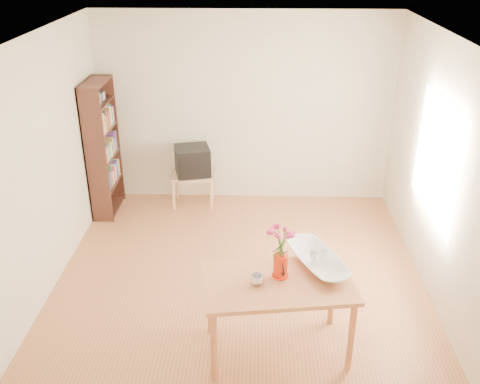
{
  "coord_description": "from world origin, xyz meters",
  "views": [
    {
      "loc": [
        0.16,
        -4.74,
        3.44
      ],
      "look_at": [
        0.0,
        0.3,
        1.0
      ],
      "focal_mm": 40.0,
      "sensor_mm": 36.0,
      "label": 1
    }
  ],
  "objects_px": {
    "mug": "(257,279)",
    "television": "(193,160)",
    "pitcher": "(280,267)",
    "table": "(278,290)",
    "bowl": "(319,240)"
  },
  "relations": [
    {
      "from": "mug",
      "to": "bowl",
      "type": "xyz_separation_m",
      "value": [
        0.54,
        0.33,
        0.2
      ]
    },
    {
      "from": "pitcher",
      "to": "mug",
      "type": "height_order",
      "value": "pitcher"
    },
    {
      "from": "television",
      "to": "pitcher",
      "type": "bearing_deg",
      "value": -83.05
    },
    {
      "from": "mug",
      "to": "bowl",
      "type": "bearing_deg",
      "value": 173.95
    },
    {
      "from": "pitcher",
      "to": "mug",
      "type": "bearing_deg",
      "value": -161.29
    },
    {
      "from": "pitcher",
      "to": "mug",
      "type": "distance_m",
      "value": 0.24
    },
    {
      "from": "table",
      "to": "mug",
      "type": "distance_m",
      "value": 0.23
    },
    {
      "from": "mug",
      "to": "bowl",
      "type": "height_order",
      "value": "bowl"
    },
    {
      "from": "pitcher",
      "to": "table",
      "type": "bearing_deg",
      "value": -112.22
    },
    {
      "from": "pitcher",
      "to": "bowl",
      "type": "distance_m",
      "value": 0.43
    },
    {
      "from": "pitcher",
      "to": "bowl",
      "type": "xyz_separation_m",
      "value": [
        0.34,
        0.21,
        0.15
      ]
    },
    {
      "from": "mug",
      "to": "television",
      "type": "xyz_separation_m",
      "value": [
        -0.88,
        2.96,
        -0.14
      ]
    },
    {
      "from": "table",
      "to": "pitcher",
      "type": "bearing_deg",
      "value": 71.53
    },
    {
      "from": "bowl",
      "to": "television",
      "type": "xyz_separation_m",
      "value": [
        -1.43,
        2.63,
        -0.34
      ]
    },
    {
      "from": "table",
      "to": "bowl",
      "type": "height_order",
      "value": "bowl"
    }
  ]
}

